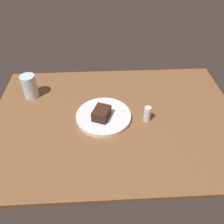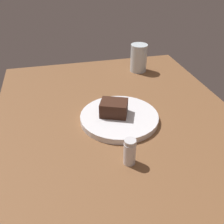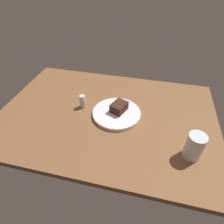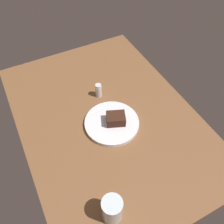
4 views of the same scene
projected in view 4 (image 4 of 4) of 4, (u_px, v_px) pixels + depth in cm
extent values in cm
cube|color=brown|center=(107.00, 118.00, 122.02)|extent=(120.00, 84.00, 3.00)
cylinder|color=silver|center=(111.00, 123.00, 116.74)|extent=(26.48, 26.48, 2.02)
cube|color=#381E14|center=(116.00, 119.00, 114.11)|extent=(9.66, 10.79, 4.92)
cylinder|color=silver|center=(99.00, 91.00, 127.44)|extent=(3.38, 3.38, 6.63)
cylinder|color=silver|center=(98.00, 86.00, 124.43)|extent=(3.22, 3.22, 1.20)
cylinder|color=silver|center=(112.00, 209.00, 85.65)|extent=(7.66, 7.66, 12.64)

